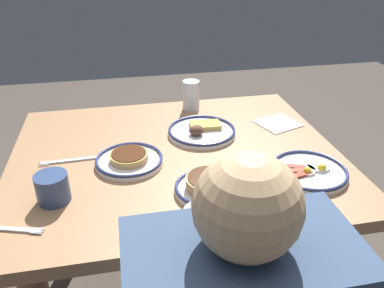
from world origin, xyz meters
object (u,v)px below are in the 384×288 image
Objects in this scene: plate_near_main at (201,131)px; plate_far_side at (309,171)px; paper_napkin at (278,123)px; fork_far at (69,161)px; plate_center_pancakes at (208,185)px; fork_near at (11,229)px; coffee_mug at (52,187)px; plate_far_companion at (129,159)px; drinking_glass at (191,97)px.

plate_far_side is (-0.27, 0.34, -0.00)m from plate_near_main.
plate_near_main is 0.32m from paper_napkin.
plate_center_pancakes is at bearing 148.24° from fork_far.
paper_napkin is 0.86× the size of fork_near.
paper_napkin is at bearing -157.04° from coffee_mug.
coffee_mug reaches higher than fork_near.
plate_center_pancakes is 0.90× the size of plate_far_companion.
plate_center_pancakes is 0.30m from plate_far_companion.
paper_napkin is (-0.83, -0.35, -0.04)m from coffee_mug.
plate_far_companion is 0.50m from drinking_glass.
fork_near is at bearing 69.79° from fork_far.
fork_far is at bearing -31.76° from plate_center_pancakes.
coffee_mug reaches higher than paper_napkin.
coffee_mug reaches higher than plate_far_companion.
drinking_glass is 0.91m from fork_near.
coffee_mug is 0.63× the size of fork_far.
plate_far_companion reaches higher than fork_near.
plate_near_main is 2.10× the size of coffee_mug.
drinking_glass is at bearing -34.44° from paper_napkin.
drinking_glass is (-0.07, -0.61, 0.03)m from plate_center_pancakes.
plate_far_side is at bearing 82.74° from paper_napkin.
coffee_mug is at bearing -130.55° from fork_near.
coffee_mug is 0.82× the size of paper_napkin.
coffee_mug is (0.44, -0.05, 0.02)m from plate_center_pancakes.
fork_near is at bearing 26.67° from paper_napkin.
plate_center_pancakes is at bearing 4.79° from plate_far_side.
plate_far_companion is at bearing -43.03° from plate_center_pancakes.
plate_far_companion is at bearing 30.02° from plate_near_main.
plate_center_pancakes is 0.84× the size of plate_far_side.
plate_near_main is at bearing -51.12° from plate_far_side.
plate_far_side is at bearing 178.55° from coffee_mug.
plate_far_companion is at bearing -17.72° from plate_far_side.
plate_center_pancakes reaches higher than plate_far_side.
plate_center_pancakes is 1.15× the size of fork_near.
plate_near_main is 1.08× the size of plate_far_side.
plate_center_pancakes is 1.34× the size of paper_napkin.
plate_far_side is 1.22× the size of fork_far.
coffee_mug is at bearing -1.45° from plate_far_side.
plate_center_pancakes is at bearing 83.59° from drinking_glass.
coffee_mug is at bearing 22.96° from paper_napkin.
fork_far is at bearing -17.06° from plate_far_side.
plate_near_main reaches higher than plate_far_companion.
paper_napkin is at bearing -174.87° from plate_near_main.
plate_far_companion is 1.29× the size of fork_near.
plate_near_main is 0.74m from fork_near.
plate_near_main is at bearing -167.28° from fork_far.
fork_far is at bearing -96.07° from coffee_mug.
plate_far_side is at bearing -175.21° from plate_center_pancakes.
drinking_glass reaches higher than paper_napkin.
plate_far_side reaches higher than paper_napkin.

